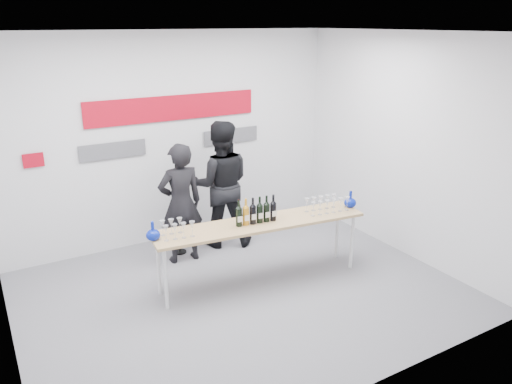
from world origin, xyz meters
TOP-DOWN VIEW (x-y plane):
  - ground at (0.00, 0.00)m, footprint 5.00×5.00m
  - back_wall at (0.00, 2.00)m, footprint 5.00×0.04m
  - signage at (-0.06, 1.97)m, footprint 3.38×0.02m
  - tasting_table at (0.33, 0.15)m, footprint 2.69×0.83m
  - wine_bottles at (0.28, 0.15)m, footprint 0.53×0.14m
  - decanter_left at (-0.96, 0.32)m, footprint 0.16×0.16m
  - decanter_right at (1.63, 0.02)m, footprint 0.16×0.16m
  - glasses_left at (-0.71, 0.27)m, footprint 0.36×0.26m
  - glasses_right at (1.24, 0.04)m, footprint 0.56×0.28m
  - presenter_left at (-0.28, 1.18)m, footprint 0.61×0.41m
  - presenter_right at (0.42, 1.40)m, footprint 1.08×0.98m
  - mic_stand at (-0.23, 1.41)m, footprint 0.18×0.18m

SIDE VIEW (x-z plane):
  - ground at x=0.00m, z-range 0.00..0.00m
  - mic_stand at x=-0.23m, z-range -0.30..1.24m
  - tasting_table at x=0.33m, z-range 0.34..1.13m
  - presenter_left at x=-0.28m, z-range 0.00..1.64m
  - glasses_right at x=1.24m, z-range 0.79..0.98m
  - glasses_left at x=-0.71m, z-range 0.79..0.98m
  - decanter_left at x=-0.96m, z-range 0.79..1.01m
  - decanter_right at x=1.63m, z-range 0.79..1.01m
  - presenter_right at x=0.42m, z-range 0.00..1.82m
  - wine_bottles at x=0.28m, z-range 0.79..1.12m
  - back_wall at x=0.00m, z-range 0.00..3.00m
  - signage at x=-0.06m, z-range 1.41..2.20m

